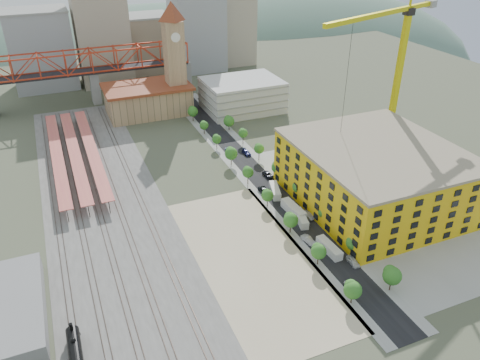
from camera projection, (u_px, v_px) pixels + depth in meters
name	position (u px, v px, depth m)	size (l,w,h in m)	color
ground	(224.00, 198.00, 149.41)	(400.00, 400.00, 0.00)	#474C38
ballast_strip	(101.00, 194.00, 151.34)	(36.00, 165.00, 0.06)	#605E59
dirt_lot	(253.00, 259.00, 122.77)	(28.00, 67.00, 0.06)	tan
street_asphalt	(251.00, 168.00, 166.81)	(12.00, 170.00, 0.06)	black
sidewalk_west	(237.00, 171.00, 164.97)	(3.00, 170.00, 0.04)	gray
sidewalk_east	(265.00, 165.00, 168.67)	(3.00, 170.00, 0.04)	gray
construction_pad	(379.00, 199.00, 148.47)	(50.00, 90.00, 0.06)	gray
rail_tracks	(95.00, 195.00, 150.67)	(26.56, 160.00, 0.18)	#382B23
platform_canopies	(74.00, 151.00, 169.77)	(16.00, 80.00, 4.12)	#D06850
station_hall	(148.00, 99.00, 210.26)	(38.00, 24.00, 13.10)	tan
clock_tower	(174.00, 48.00, 202.17)	(12.00, 12.00, 52.00)	tan
parking_garage	(242.00, 95.00, 214.25)	(34.00, 26.00, 14.00)	silver
truss_bridge	(91.00, 64.00, 215.99)	(94.00, 9.60, 25.60)	gray
construction_building	(375.00, 175.00, 142.84)	(44.60, 50.60, 18.80)	yellow
street_trees	(263.00, 181.00, 158.80)	(15.40, 124.40, 8.00)	#2D6D20
skyline	(143.00, 33.00, 254.91)	(133.00, 46.00, 60.00)	#9EA0A3
distant_hills	(168.00, 121.00, 412.51)	(647.00, 264.00, 227.00)	#4C6B59
tower_crane	(395.00, 56.00, 153.71)	(55.46, 21.46, 62.07)	#D4C80D
site_trailer_a	(329.00, 248.00, 124.70)	(2.42, 9.20, 2.52)	silver
site_trailer_b	(301.00, 218.00, 137.01)	(2.32, 8.80, 2.41)	silver
site_trailer_c	(293.00, 210.00, 140.66)	(2.75, 10.44, 2.86)	silver
site_trailer_d	(275.00, 191.00, 150.73)	(2.42, 9.18, 2.51)	silver
car_0	(350.00, 286.00, 112.64)	(1.58, 3.92, 1.34)	silver
car_1	(308.00, 240.00, 128.57)	(1.70, 4.88, 1.61)	#A9A8AE
car_2	(264.00, 191.00, 151.34)	(2.65, 5.74, 1.59)	black
car_3	(229.00, 152.00, 176.69)	(1.97, 4.85, 1.41)	navy
car_4	(353.00, 262.00, 120.54)	(1.89, 4.69, 1.60)	silver
car_5	(308.00, 215.00, 139.20)	(1.68, 4.81, 1.58)	#96979B
car_6	(268.00, 175.00, 161.12)	(2.34, 5.07, 1.41)	black
car_7	(246.00, 153.00, 176.15)	(2.07, 5.09, 1.48)	navy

